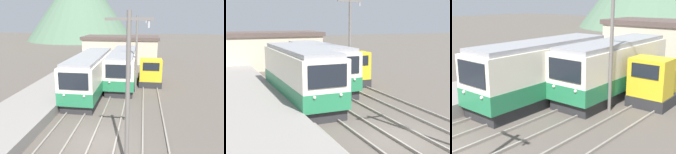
{
  "view_description": "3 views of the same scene",
  "coord_description": "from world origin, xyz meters",
  "views": [
    {
      "loc": [
        2.3,
        -11.28,
        7.06
      ],
      "look_at": [
        -0.41,
        7.82,
        1.94
      ],
      "focal_mm": 35.0,
      "sensor_mm": 36.0,
      "label": 1
    },
    {
      "loc": [
        -8.62,
        -11.95,
        5.66
      ],
      "look_at": [
        0.49,
        9.09,
        1.48
      ],
      "focal_mm": 50.0,
      "sensor_mm": 36.0,
      "label": 2
    },
    {
      "loc": [
        10.67,
        -5.44,
        6.34
      ],
      "look_at": [
        -1.33,
        9.09,
        1.64
      ],
      "focal_mm": 50.0,
      "sensor_mm": 36.0,
      "label": 3
    }
  ],
  "objects": [
    {
      "name": "commuter_train_center",
      "position": [
        0.2,
        12.52,
        1.72
      ],
      "size": [
        2.84,
        10.59,
        3.71
      ],
      "color": "#28282B",
      "rests_on": "ground"
    },
    {
      "name": "track_left",
      "position": [
        -2.6,
        0.0,
        0.07
      ],
      "size": [
        1.54,
        60.0,
        0.14
      ],
      "color": "gray",
      "rests_on": "ground"
    },
    {
      "name": "platform_left",
      "position": [
        -6.25,
        0.0,
        0.41
      ],
      "size": [
        4.5,
        54.0,
        0.82
      ],
      "primitive_type": "cube",
      "color": "gray",
      "rests_on": "ground"
    },
    {
      "name": "track_right",
      "position": [
        3.2,
        0.0,
        0.07
      ],
      "size": [
        1.54,
        60.0,
        0.14
      ],
      "color": "gray",
      "rests_on": "ground"
    },
    {
      "name": "commuter_train_left",
      "position": [
        -2.6,
        8.59,
        1.78
      ],
      "size": [
        2.84,
        10.67,
        3.85
      ],
      "color": "#28282B",
      "rests_on": "ground"
    },
    {
      "name": "shunting_locomotive",
      "position": [
        3.2,
        13.26,
        1.21
      ],
      "size": [
        2.4,
        5.4,
        3.0
      ],
      "color": "#28282B",
      "rests_on": "ground"
    },
    {
      "name": "station_building",
      "position": [
        -1.45,
        26.0,
        2.17
      ],
      "size": [
        12.6,
        6.3,
        4.29
      ],
      "color": "beige",
      "rests_on": "ground"
    },
    {
      "name": "mountain_backdrop",
      "position": [
        -19.74,
        66.42,
        12.76
      ],
      "size": [
        37.41,
        37.41,
        25.53
      ],
      "color": "#517056",
      "rests_on": "ground"
    },
    {
      "name": "catenary_mast_near",
      "position": [
        1.71,
        -2.08,
        4.03
      ],
      "size": [
        2.0,
        0.2,
        7.42
      ],
      "color": "slate",
      "rests_on": "ground"
    },
    {
      "name": "track_center",
      "position": [
        0.2,
        0.0,
        0.07
      ],
      "size": [
        1.54,
        60.0,
        0.14
      ],
      "color": "gray",
      "rests_on": "ground"
    },
    {
      "name": "catenary_mast_mid",
      "position": [
        1.71,
        9.59,
        4.03
      ],
      "size": [
        2.0,
        0.2,
        7.42
      ],
      "color": "slate",
      "rests_on": "ground"
    },
    {
      "name": "ground_plane",
      "position": [
        0.0,
        0.0,
        0.0
      ],
      "size": [
        200.0,
        200.0,
        0.0
      ],
      "primitive_type": "plane",
      "color": "#564F47"
    }
  ]
}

